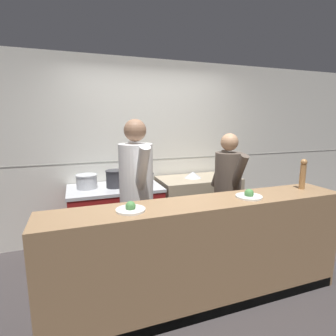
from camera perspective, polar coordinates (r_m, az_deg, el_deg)
ground_plane at (r=3.07m, az=5.12°, el=-24.13°), size 14.00×14.00×0.00m
wall_back_tiled at (r=3.97m, az=-3.76°, el=4.05°), size 8.00×0.06×2.60m
oven_range at (r=3.67m, az=-11.27°, el=-10.61°), size 1.21×0.71×0.87m
prep_counter at (r=4.01m, az=6.48°, el=-8.43°), size 1.16×0.65×0.90m
pass_counter at (r=2.59m, az=7.82°, el=-18.12°), size 2.85×0.45×1.02m
stock_pot at (r=3.53m, az=-17.28°, el=-2.72°), size 0.27×0.27×0.18m
sauce_pot at (r=3.49m, az=-11.55°, el=-2.22°), size 0.23×0.23×0.23m
braising_pot at (r=3.63m, az=-5.15°, el=-2.19°), size 0.26×0.26×0.15m
mixing_bowl_steel at (r=3.86m, az=5.43°, el=-1.46°), size 0.25×0.25×0.09m
plated_dish_main at (r=2.15m, az=-8.15°, el=-8.73°), size 0.24×0.24×0.08m
plated_dish_appetiser at (r=2.60m, az=17.21°, el=-5.71°), size 0.25×0.25×0.09m
pepper_mill at (r=3.09m, az=27.30°, el=-1.05°), size 0.07×0.07×0.32m
chef_head_cook at (r=2.83m, az=-6.88°, el=-5.35°), size 0.37×0.77×1.75m
chef_sous at (r=3.31m, az=12.81°, el=-4.86°), size 0.33×0.69×1.59m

